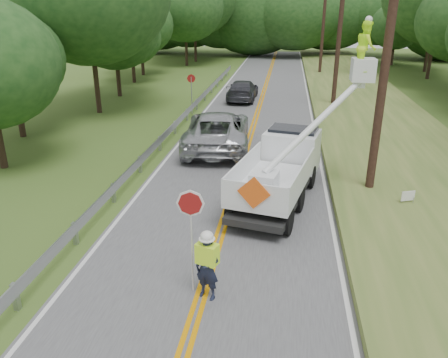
# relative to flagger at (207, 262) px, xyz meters

# --- Properties ---
(road) EXTENTS (7.20, 96.00, 0.03)m
(road) POSITION_rel_flagger_xyz_m (-0.15, 11.94, -0.97)
(road) COLOR #4C4C4F
(road) RESTS_ON ground
(guardrail) EXTENTS (0.18, 48.00, 0.77)m
(guardrail) POSITION_rel_flagger_xyz_m (-4.17, 12.85, -0.42)
(guardrail) COLOR #9C9EA3
(guardrail) RESTS_ON ground
(utility_poles) EXTENTS (1.60, 43.30, 10.00)m
(utility_poles) POSITION_rel_flagger_xyz_m (4.85, 14.96, 4.29)
(utility_poles) COLOR black
(utility_poles) RESTS_ON ground
(tall_grass_verge) EXTENTS (7.00, 96.00, 0.30)m
(tall_grass_verge) POSITION_rel_flagger_xyz_m (6.95, 11.94, -0.83)
(tall_grass_verge) COLOR #415E23
(tall_grass_verge) RESTS_ON ground
(treeline_left) EXTENTS (11.30, 56.54, 11.89)m
(treeline_left) POSITION_rel_flagger_xyz_m (-10.50, 27.94, 5.33)
(treeline_left) COLOR #332319
(treeline_left) RESTS_ON ground
(treeline_horizon) EXTENTS (57.56, 14.68, 11.42)m
(treeline_horizon) POSITION_rel_flagger_xyz_m (-0.57, 54.04, 4.52)
(treeline_horizon) COLOR #183F17
(treeline_horizon) RESTS_ON ground
(flagger) EXTENTS (1.08, 0.58, 2.68)m
(flagger) POSITION_rel_flagger_xyz_m (0.00, 0.00, 0.00)
(flagger) COLOR #191E33
(flagger) RESTS_ON road
(bucket_truck) EXTENTS (4.67, 6.33, 6.07)m
(bucket_truck) POSITION_rel_flagger_xyz_m (1.90, 6.65, 0.46)
(bucket_truck) COLOR black
(bucket_truck) RESTS_ON road
(suv_silver) EXTENTS (3.54, 6.69, 1.79)m
(suv_silver) POSITION_rel_flagger_xyz_m (-1.57, 11.72, -0.06)
(suv_silver) COLOR #AFB2B7
(suv_silver) RESTS_ON road
(suv_darkgrey) EXTENTS (2.10, 4.94, 1.42)m
(suv_darkgrey) POSITION_rel_flagger_xyz_m (-1.53, 23.49, -0.25)
(suv_darkgrey) COLOR #383840
(suv_darkgrey) RESTS_ON road
(stop_sign_permanent) EXTENTS (0.53, 0.08, 2.51)m
(stop_sign_permanent) POSITION_rel_flagger_xyz_m (-4.31, 18.69, 0.69)
(stop_sign_permanent) COLOR #9C9EA3
(stop_sign_permanent) RESTS_ON ground
(yard_sign) EXTENTS (0.47, 0.20, 0.71)m
(yard_sign) POSITION_rel_flagger_xyz_m (5.89, 5.67, -0.47)
(yard_sign) COLOR white
(yard_sign) RESTS_ON ground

